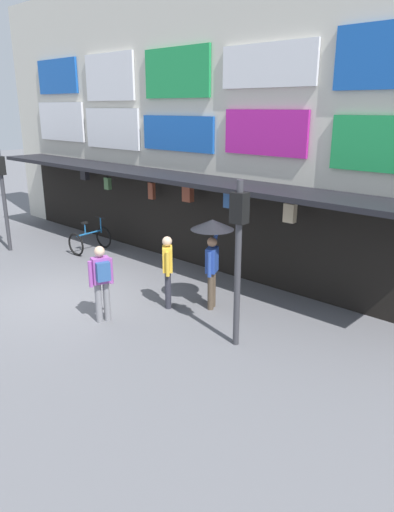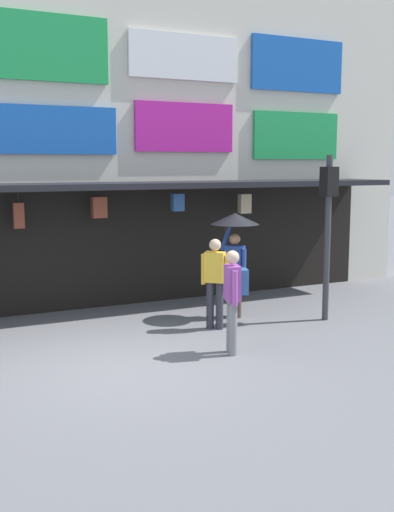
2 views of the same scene
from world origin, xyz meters
The scene contains 6 objects.
ground_plane centered at (0.00, 0.00, 0.00)m, with size 80.00×80.00×0.00m, color slate.
shopfront centered at (0.00, 4.57, 3.96)m, with size 18.00×2.60×8.00m.
traffic_light_far centered at (4.57, 0.96, 2.14)m, with size 0.29×0.33×3.20m.
pedestrian_in_black centered at (1.86, -0.18, 0.98)m, with size 0.43×0.51×1.68m.
pedestrian_in_purple centered at (2.31, 1.31, 0.95)m, with size 0.41×0.41×1.68m.
pedestrian_with_umbrella centered at (3.08, 1.94, 1.64)m, with size 0.96×0.96×2.08m.
Camera 2 is at (-2.98, -8.66, 3.03)m, focal length 43.83 mm.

